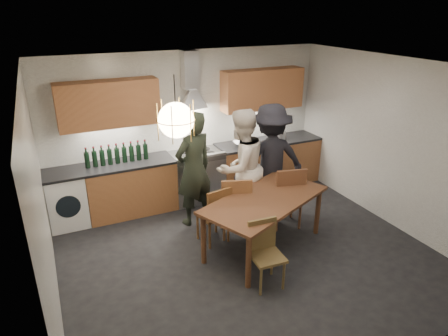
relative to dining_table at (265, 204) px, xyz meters
name	(u,v)px	position (x,y,z in m)	size (l,w,h in m)	color
ground	(247,253)	(-0.29, -0.05, -0.70)	(5.00, 5.00, 0.00)	black
room_shell	(250,140)	(-0.29, -0.05, 1.01)	(5.02, 4.52, 2.61)	white
counter_run	(198,175)	(-0.27, 1.90, -0.25)	(5.00, 0.62, 0.90)	#BB7848
range_stove	(197,176)	(-0.29, 1.89, -0.25)	(0.90, 0.60, 0.92)	silver
wall_fixtures	(192,95)	(-0.29, 2.01, 1.18)	(4.30, 0.54, 1.10)	#CA7F4D
pendant_lamp	(176,120)	(-1.29, -0.15, 1.40)	(0.43, 0.43, 0.70)	black
dining_table	(265,204)	(0.00, 0.00, 0.00)	(2.08, 1.60, 0.79)	brown
chair_back_left	(216,212)	(-0.58, 0.40, -0.18)	(0.47, 0.47, 0.90)	brown
chair_back_mid	(236,204)	(-0.25, 0.42, -0.13)	(0.56, 0.56, 0.99)	brown
chair_back_right	(288,194)	(0.61, 0.34, -0.11)	(0.56, 0.56, 1.03)	brown
chair_front	(265,248)	(-0.39, -0.67, -0.21)	(0.41, 0.41, 0.85)	brown
person_left	(194,169)	(-0.62, 1.13, 0.22)	(0.67, 0.44, 1.84)	black
person_mid	(241,167)	(0.06, 0.86, 0.23)	(0.90, 0.70, 1.86)	silver
person_right	(270,160)	(0.65, 0.95, 0.23)	(1.20, 0.69, 1.86)	black
mixing_bowl	(242,144)	(0.58, 1.85, 0.24)	(0.31, 0.31, 0.08)	#BABABD
stock_pot	(281,136)	(1.43, 1.87, 0.27)	(0.20, 0.20, 0.14)	#AAA9AD
wine_bottles	(117,154)	(-1.63, 1.94, 0.37)	(1.01, 0.08, 0.33)	black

